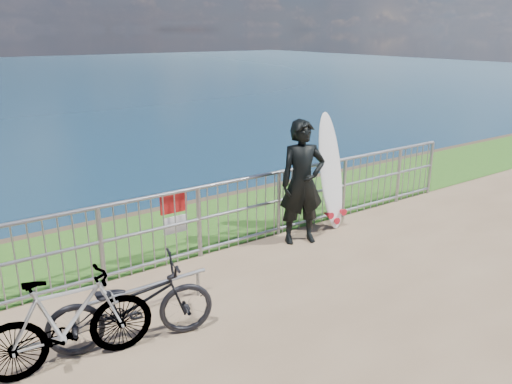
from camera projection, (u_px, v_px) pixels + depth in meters
grass_strip at (196, 226)px, 8.80m from camera, size 120.00×120.00×0.00m
railing at (228, 214)px, 7.77m from camera, size 10.06×0.10×1.13m
surfer at (302, 183)px, 7.91m from camera, size 0.85×0.70×2.01m
surfboard at (331, 176)px, 8.57m from camera, size 0.57×0.52×2.01m
bicycle_near at (131, 305)px, 5.41m from camera, size 1.90×1.02×0.95m
bicycle_far at (68, 322)px, 5.02m from camera, size 1.76×0.66×1.03m
bike_rack at (141, 291)px, 6.03m from camera, size 1.74×0.05×0.36m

